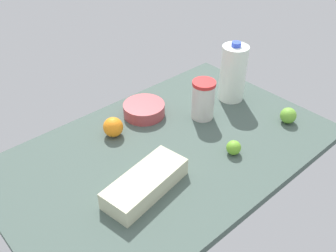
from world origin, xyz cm
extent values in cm
cube|color=#41534C|center=(0.00, 0.00, 1.50)|extent=(120.00, 76.00, 3.00)
cube|color=beige|center=(-19.12, -10.86, 6.13)|extent=(30.61, 16.28, 6.26)
cylinder|color=silver|center=(23.75, 5.82, 10.34)|extent=(8.95, 8.95, 14.69)
cylinder|color=red|center=(23.75, 5.82, 18.39)|extent=(9.22, 9.22, 1.40)
cylinder|color=#A84146|center=(7.13, 22.50, 5.52)|extent=(16.77, 16.77, 5.05)
cylinder|color=white|center=(43.29, 7.63, 15.00)|extent=(10.90, 10.90, 24.00)
cylinder|color=blue|center=(43.29, 7.63, 27.90)|extent=(3.81, 3.81, 1.80)
sphere|color=#6CAD34|center=(46.05, -19.36, 6.16)|extent=(6.32, 6.32, 6.32)
sphere|color=#6CAF2D|center=(15.37, -17.51, 5.61)|extent=(5.23, 5.23, 5.23)
sphere|color=orange|center=(-10.05, 19.51, 6.77)|extent=(7.54, 7.54, 7.54)
camera|label=1|loc=(-69.57, -77.73, 89.68)|focal=40.00mm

